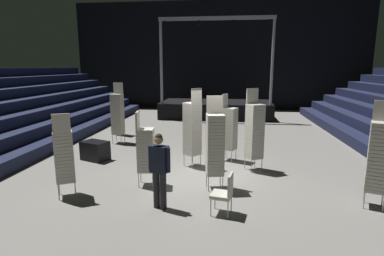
{
  "coord_description": "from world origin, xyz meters",
  "views": [
    {
      "loc": [
        0.75,
        -8.65,
        3.21
      ],
      "look_at": [
        -0.3,
        0.26,
        1.4
      ],
      "focal_mm": 28.44,
      "sensor_mm": 36.0,
      "label": 1
    }
  ],
  "objects_px": {
    "man_with_tie": "(159,167)",
    "stage_riser": "(216,108)",
    "chair_stack_mid_right": "(254,131)",
    "loose_chair_near_man": "(225,191)",
    "chair_stack_rear_left": "(229,128)",
    "chair_stack_aisle_left": "(64,155)",
    "chair_stack_mid_left": "(215,144)",
    "chair_stack_front_right": "(145,149)",
    "chair_stack_rear_right": "(118,110)",
    "chair_stack_rear_centre": "(118,113)",
    "equipment_road_case": "(95,151)",
    "chair_stack_mid_centre": "(379,156)",
    "chair_stack_front_left": "(192,128)"
  },
  "relations": [
    {
      "from": "man_with_tie",
      "to": "stage_riser",
      "type": "bearing_deg",
      "value": -74.22
    },
    {
      "from": "chair_stack_mid_right",
      "to": "loose_chair_near_man",
      "type": "distance_m",
      "value": 3.27
    },
    {
      "from": "chair_stack_rear_left",
      "to": "chair_stack_aisle_left",
      "type": "xyz_separation_m",
      "value": [
        -4.04,
        -3.51,
        -0.08
      ]
    },
    {
      "from": "chair_stack_mid_left",
      "to": "chair_stack_front_right",
      "type": "bearing_deg",
      "value": -12.64
    },
    {
      "from": "chair_stack_front_right",
      "to": "chair_stack_rear_right",
      "type": "bearing_deg",
      "value": -160.7
    },
    {
      "from": "chair_stack_rear_left",
      "to": "chair_stack_rear_centre",
      "type": "distance_m",
      "value": 5.07
    },
    {
      "from": "chair_stack_mid_left",
      "to": "stage_riser",
      "type": "bearing_deg",
      "value": -99.54
    },
    {
      "from": "chair_stack_aisle_left",
      "to": "equipment_road_case",
      "type": "bearing_deg",
      "value": 72.67
    },
    {
      "from": "man_with_tie",
      "to": "chair_stack_mid_right",
      "type": "bearing_deg",
      "value": -109.59
    },
    {
      "from": "chair_stack_front_right",
      "to": "chair_stack_aisle_left",
      "type": "xyz_separation_m",
      "value": [
        -1.79,
        -0.97,
        0.04
      ]
    },
    {
      "from": "man_with_tie",
      "to": "chair_stack_rear_centre",
      "type": "height_order",
      "value": "chair_stack_rear_centre"
    },
    {
      "from": "stage_riser",
      "to": "chair_stack_aisle_left",
      "type": "relative_size",
      "value": 3.28
    },
    {
      "from": "chair_stack_mid_right",
      "to": "chair_stack_rear_left",
      "type": "relative_size",
      "value": 1.11
    },
    {
      "from": "chair_stack_mid_centre",
      "to": "chair_stack_aisle_left",
      "type": "distance_m",
      "value": 7.39
    },
    {
      "from": "chair_stack_rear_left",
      "to": "equipment_road_case",
      "type": "distance_m",
      "value": 4.74
    },
    {
      "from": "chair_stack_front_right",
      "to": "equipment_road_case",
      "type": "height_order",
      "value": "chair_stack_front_right"
    },
    {
      "from": "chair_stack_rear_centre",
      "to": "equipment_road_case",
      "type": "xyz_separation_m",
      "value": [
        0.04,
        -2.44,
        -0.95
      ]
    },
    {
      "from": "chair_stack_rear_left",
      "to": "chair_stack_rear_centre",
      "type": "relative_size",
      "value": 0.9
    },
    {
      "from": "chair_stack_mid_left",
      "to": "chair_stack_rear_centre",
      "type": "height_order",
      "value": "chair_stack_rear_centre"
    },
    {
      "from": "chair_stack_rear_centre",
      "to": "stage_riser",
      "type": "bearing_deg",
      "value": -114.4
    },
    {
      "from": "chair_stack_mid_left",
      "to": "chair_stack_mid_centre",
      "type": "xyz_separation_m",
      "value": [
        3.72,
        -0.68,
        0.0
      ]
    },
    {
      "from": "chair_stack_aisle_left",
      "to": "stage_riser",
      "type": "bearing_deg",
      "value": 47.45
    },
    {
      "from": "chair_stack_front_right",
      "to": "chair_stack_aisle_left",
      "type": "bearing_deg",
      "value": -68.5
    },
    {
      "from": "chair_stack_front_left",
      "to": "chair_stack_mid_right",
      "type": "relative_size",
      "value": 1.0
    },
    {
      "from": "chair_stack_front_left",
      "to": "chair_stack_mid_left",
      "type": "distance_m",
      "value": 1.96
    },
    {
      "from": "chair_stack_mid_right",
      "to": "equipment_road_case",
      "type": "height_order",
      "value": "chair_stack_mid_right"
    },
    {
      "from": "chair_stack_front_right",
      "to": "chair_stack_mid_right",
      "type": "bearing_deg",
      "value": 110.67
    },
    {
      "from": "chair_stack_front_right",
      "to": "chair_stack_mid_centre",
      "type": "xyz_separation_m",
      "value": [
        5.6,
        -0.72,
        0.21
      ]
    },
    {
      "from": "stage_riser",
      "to": "equipment_road_case",
      "type": "bearing_deg",
      "value": -111.07
    },
    {
      "from": "chair_stack_front_right",
      "to": "chair_stack_aisle_left",
      "type": "height_order",
      "value": "chair_stack_aisle_left"
    },
    {
      "from": "equipment_road_case",
      "to": "chair_stack_aisle_left",
      "type": "bearing_deg",
      "value": -78.78
    },
    {
      "from": "chair_stack_mid_right",
      "to": "chair_stack_rear_right",
      "type": "xyz_separation_m",
      "value": [
        -6.02,
        4.45,
        -0.08
      ]
    },
    {
      "from": "man_with_tie",
      "to": "chair_stack_rear_centre",
      "type": "bearing_deg",
      "value": -42.9
    },
    {
      "from": "chair_stack_front_left",
      "to": "chair_stack_mid_right",
      "type": "distance_m",
      "value": 1.96
    },
    {
      "from": "chair_stack_rear_left",
      "to": "chair_stack_rear_centre",
      "type": "bearing_deg",
      "value": -88.64
    },
    {
      "from": "chair_stack_front_left",
      "to": "chair_stack_front_right",
      "type": "distance_m",
      "value": 2.07
    },
    {
      "from": "chair_stack_front_right",
      "to": "chair_stack_mid_left",
      "type": "xyz_separation_m",
      "value": [
        1.88,
        -0.03,
        0.21
      ]
    },
    {
      "from": "chair_stack_mid_right",
      "to": "chair_stack_rear_left",
      "type": "height_order",
      "value": "chair_stack_mid_right"
    },
    {
      "from": "chair_stack_rear_centre",
      "to": "loose_chair_near_man",
      "type": "height_order",
      "value": "chair_stack_rear_centre"
    },
    {
      "from": "man_with_tie",
      "to": "chair_stack_front_right",
      "type": "distance_m",
      "value": 1.51
    },
    {
      "from": "stage_riser",
      "to": "chair_stack_rear_centre",
      "type": "relative_size",
      "value": 2.73
    },
    {
      "from": "chair_stack_rear_right",
      "to": "chair_stack_front_right",
      "type": "bearing_deg",
      "value": 138.4
    },
    {
      "from": "chair_stack_front_left",
      "to": "chair_stack_front_right",
      "type": "relative_size",
      "value": 1.25
    },
    {
      "from": "chair_stack_mid_left",
      "to": "chair_stack_mid_right",
      "type": "bearing_deg",
      "value": -136.92
    },
    {
      "from": "chair_stack_mid_right",
      "to": "chair_stack_rear_right",
      "type": "height_order",
      "value": "chair_stack_mid_right"
    },
    {
      "from": "stage_riser",
      "to": "man_with_tie",
      "type": "distance_m",
      "value": 13.31
    },
    {
      "from": "chair_stack_mid_centre",
      "to": "loose_chair_near_man",
      "type": "distance_m",
      "value": 3.59
    },
    {
      "from": "man_with_tie",
      "to": "chair_stack_mid_right",
      "type": "height_order",
      "value": "chair_stack_mid_right"
    },
    {
      "from": "man_with_tie",
      "to": "chair_stack_aisle_left",
      "type": "distance_m",
      "value": 2.5
    },
    {
      "from": "man_with_tie",
      "to": "chair_stack_mid_right",
      "type": "distance_m",
      "value": 3.77
    }
  ]
}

